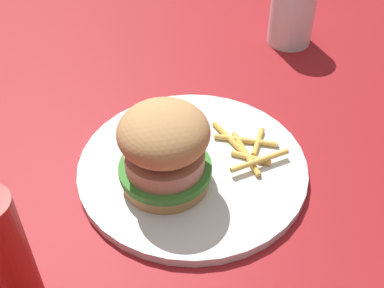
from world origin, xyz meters
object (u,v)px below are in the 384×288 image
at_px(ketchup_bottle, 5,256).
at_px(fries_pile, 248,149).
at_px(sandwich, 164,149).
at_px(drink_glass, 292,14).
at_px(plate, 192,166).

bearing_deg(ketchup_bottle, fries_pile, -62.22).
bearing_deg(ketchup_bottle, sandwich, -54.74).
bearing_deg(sandwich, drink_glass, -42.19).
bearing_deg(drink_glass, sandwich, 137.81).
relative_size(sandwich, fries_pile, 0.99).
relative_size(fries_pile, drink_glass, 1.03).
relative_size(sandwich, drink_glass, 1.01).
distance_m(plate, fries_pile, 0.07).
height_order(drink_glass, ketchup_bottle, ketchup_bottle).
relative_size(plate, ketchup_bottle, 1.94).
distance_m(plate, sandwich, 0.07).
bearing_deg(plate, fries_pile, -87.79).
bearing_deg(drink_glass, plate, 139.56).
distance_m(sandwich, drink_glass, 0.38).
relative_size(drink_glass, ketchup_bottle, 0.74).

